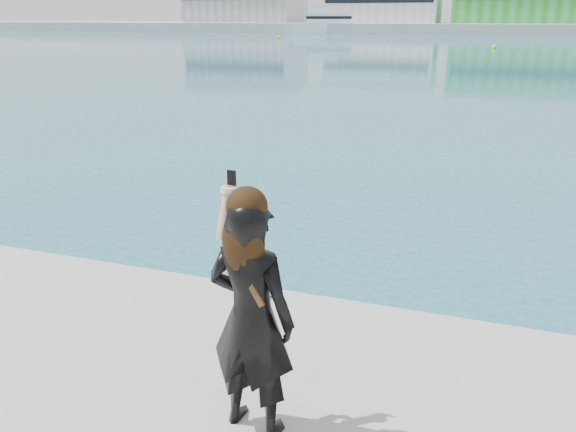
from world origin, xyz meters
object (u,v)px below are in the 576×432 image
buoy_near (494,48)px  motor_yacht (331,23)px  buoy_far (279,38)px  woman (251,312)px

buoy_near → motor_yacht: bearing=123.3°
motor_yacht → buoy_near: motor_yacht is taller
buoy_far → motor_yacht: bearing=87.6°
motor_yacht → buoy_near: (31.27, -47.55, -2.09)m
buoy_far → woman: (30.51, -85.64, 1.65)m
buoy_far → woman: bearing=-70.4°
buoy_near → woman: size_ratio=0.30×
buoy_near → woman: 65.72m
buoy_near → buoy_far: size_ratio=1.00×
motor_yacht → buoy_near: size_ratio=33.14×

